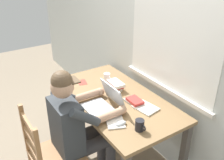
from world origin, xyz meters
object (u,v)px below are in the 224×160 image
Objects in this scene: desk at (115,106)px; coffee_mug_dark at (140,125)px; coffee_mug_white at (107,77)px; book_stack_side at (134,101)px; laptop at (105,103)px; wooden_chair at (50,155)px; computer_mouse at (121,123)px; book_stack_main at (114,85)px; seated_person at (77,124)px; landscape_photo_print at (82,82)px.

coffee_mug_dark reaches higher than desk.
book_stack_side is at bearing -2.45° from coffee_mug_white.
laptop reaches higher than coffee_mug_white.
book_stack_side is (0.19, 0.10, 0.12)m from desk.
wooden_chair is 4.64× the size of book_stack_side.
computer_mouse is at bearing -4.23° from laptop.
wooden_chair is 0.70m from computer_mouse.
coffee_mug_dark reaches higher than book_stack_main.
laptop is at bearing -47.05° from book_stack_main.
wooden_chair is 1.03m from coffee_mug_white.
seated_person reaches higher than landscape_photo_print.
laptop is at bearing -34.22° from coffee_mug_white.
coffee_mug_dark is 0.51× the size of book_stack_main.
computer_mouse is 0.45× the size of book_stack_main.
seated_person is 0.31m from laptop.
desk is at bearing -32.14° from book_stack_main.
seated_person is 9.43× the size of landscape_photo_print.
seated_person is 10.84× the size of coffee_mug_dark.
coffee_mug_dark is (0.54, -0.11, 0.15)m from desk.
desk is 4.33× the size of laptop.
wooden_chair is 7.08× the size of landscape_photo_print.
coffee_mug_white is at bearing 78.57° from landscape_photo_print.
computer_mouse is at bearing 59.95° from wooden_chair.
coffee_mug_white is at bearing 156.24° from computer_mouse.
book_stack_main is (-0.24, 0.56, 0.12)m from seated_person.
book_stack_main is at bearing 163.22° from coffee_mug_dark.
desk is 12.89× the size of coffee_mug_white.
wooden_chair is 9.21× the size of computer_mouse.
computer_mouse is 0.37m from book_stack_side.
wooden_chair is 0.94m from book_stack_main.
landscape_photo_print is at bearing -164.85° from desk.
coffee_mug_dark is at bearing -16.78° from book_stack_main.
coffee_mug_white is at bearing 126.41° from seated_person.
desk is 6.43× the size of book_stack_main.
seated_person is at bearing -142.13° from coffee_mug_dark.
computer_mouse reaches higher than landscape_photo_print.
coffee_mug_white reaches higher than computer_mouse.
landscape_photo_print is (-0.65, -0.23, -0.02)m from book_stack_side.
desk is at bearing 100.99° from seated_person.
coffee_mug_white reaches higher than desk.
seated_person is at bearing 90.00° from wooden_chair.
book_stack_side is (0.08, 0.28, -0.03)m from laptop.
landscape_photo_print is at bearing -160.82° from book_stack_side.
laptop is 1.48× the size of book_stack_main.
laptop is (0.02, 0.28, 0.14)m from seated_person.
landscape_photo_print reaches higher than desk.
coffee_mug_dark is at bearing -11.88° from desk.
wooden_chair reaches higher than desk.
book_stack_main is at bearing -178.88° from book_stack_side.
coffee_mug_white is (-0.34, 0.12, 0.14)m from desk.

